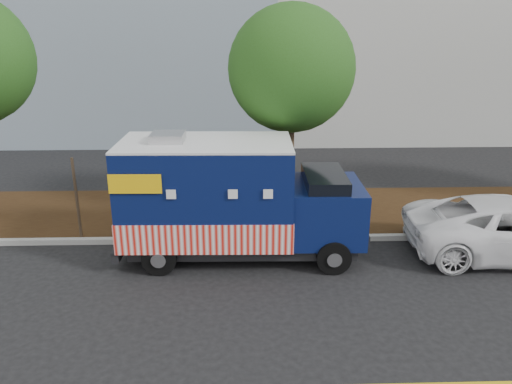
{
  "coord_description": "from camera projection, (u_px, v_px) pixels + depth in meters",
  "views": [
    {
      "loc": [
        0.35,
        -11.21,
        5.78
      ],
      "look_at": [
        0.71,
        0.6,
        1.72
      ],
      "focal_mm": 35.0,
      "sensor_mm": 36.0,
      "label": 1
    }
  ],
  "objects": [
    {
      "name": "ground",
      "position": [
        229.0,
        265.0,
        12.46
      ],
      "size": [
        120.0,
        120.0,
        0.0
      ],
      "primitive_type": "plane",
      "color": "black",
      "rests_on": "ground"
    },
    {
      "name": "curb",
      "position": [
        230.0,
        239.0,
        13.76
      ],
      "size": [
        120.0,
        0.18,
        0.15
      ],
      "primitive_type": "cube",
      "color": "#9E9E99",
      "rests_on": "ground"
    },
    {
      "name": "mulch_strip",
      "position": [
        231.0,
        212.0,
        15.75
      ],
      "size": [
        120.0,
        4.0,
        0.15
      ],
      "primitive_type": "cube",
      "color": "black",
      "rests_on": "ground"
    },
    {
      "name": "tree_b",
      "position": [
        291.0,
        69.0,
        13.87
      ],
      "size": [
        3.54,
        3.54,
        6.3
      ],
      "color": "#38281C",
      "rests_on": "ground"
    },
    {
      "name": "sign_post",
      "position": [
        77.0,
        201.0,
        13.42
      ],
      "size": [
        0.06,
        0.06,
        2.4
      ],
      "primitive_type": "cube",
      "color": "#473828",
      "rests_on": "ground"
    },
    {
      "name": "food_truck",
      "position": [
        229.0,
        202.0,
        12.55
      ],
      "size": [
        6.2,
        2.46,
        3.24
      ],
      "rotation": [
        0.0,
        0.0,
        -0.02
      ],
      "color": "black",
      "rests_on": "ground"
    }
  ]
}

